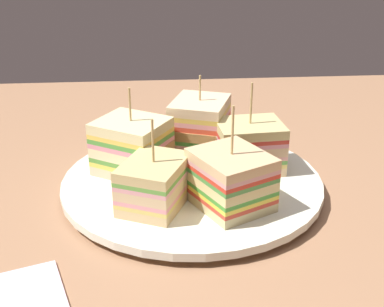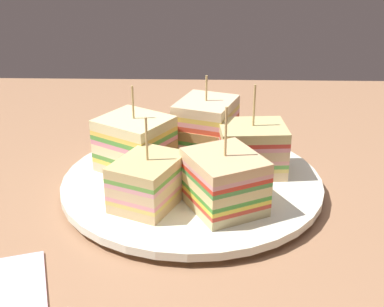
# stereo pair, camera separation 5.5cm
# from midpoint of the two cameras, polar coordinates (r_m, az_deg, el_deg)

# --- Properties ---
(ground_plane) EXTENTS (1.03, 0.89, 0.02)m
(ground_plane) POSITION_cam_midpoint_polar(r_m,az_deg,el_deg) (0.58, 2.75, -4.99)
(ground_plane) COLOR #A37554
(plate) EXTENTS (0.29, 0.29, 0.02)m
(plate) POSITION_cam_midpoint_polar(r_m,az_deg,el_deg) (0.57, 2.79, -3.38)
(plate) COLOR white
(plate) RESTS_ON ground_plane
(sandwich_wedge_0) EXTENTS (0.08, 0.09, 0.10)m
(sandwich_wedge_0) POSITION_cam_midpoint_polar(r_m,az_deg,el_deg) (0.62, 4.13, 2.84)
(sandwich_wedge_0) COLOR #D9B58C
(sandwich_wedge_0) RESTS_ON plate
(sandwich_wedge_1) EXTENTS (0.10, 0.09, 0.10)m
(sandwich_wedge_1) POSITION_cam_midpoint_polar(r_m,az_deg,el_deg) (0.58, -3.63, 1.03)
(sandwich_wedge_1) COLOR beige
(sandwich_wedge_1) RESTS_ON plate
(sandwich_wedge_2) EXTENTS (0.08, 0.09, 0.09)m
(sandwich_wedge_2) POSITION_cam_midpoint_polar(r_m,az_deg,el_deg) (0.51, -1.76, -3.22)
(sandwich_wedge_2) COLOR #E1BB83
(sandwich_wedge_2) RESTS_ON plate
(sandwich_wedge_3) EXTENTS (0.09, 0.09, 0.10)m
(sandwich_wedge_3) POSITION_cam_midpoint_polar(r_m,az_deg,el_deg) (0.50, 6.76, -3.21)
(sandwich_wedge_3) COLOR beige
(sandwich_wedge_3) RESTS_ON plate
(sandwich_wedge_4) EXTENTS (0.08, 0.06, 0.10)m
(sandwich_wedge_4) POSITION_cam_midpoint_polar(r_m,az_deg,el_deg) (0.58, 9.38, 0.48)
(sandwich_wedge_4) COLOR beige
(sandwich_wedge_4) RESTS_ON plate
(chip_pile) EXTENTS (0.07, 0.06, 0.02)m
(chip_pile) POSITION_cam_midpoint_polar(r_m,az_deg,el_deg) (0.54, 3.68, -3.13)
(chip_pile) COLOR #E5BD71
(chip_pile) RESTS_ON plate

